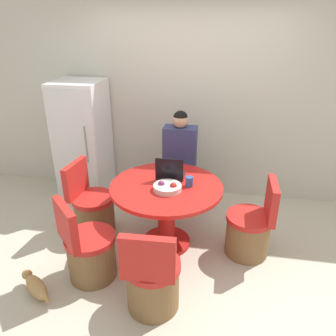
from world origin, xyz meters
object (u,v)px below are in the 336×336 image
chair_near_left_corner (89,252)px  chair_near_camera (152,281)px  person_seated (180,157)px  laptop (170,173)px  chair_left_side (93,210)px  cat (36,286)px  refrigerator (83,141)px  dining_table (166,203)px  chair_right_side (250,230)px  fruit_bowl (167,187)px

chair_near_left_corner → chair_near_camera: 0.72m
person_seated → laptop: size_ratio=4.47×
chair_left_side → chair_near_left_corner: bearing=-154.6°
chair_near_camera → cat: 1.09m
cat → person_seated: bearing=-86.7°
laptop → refrigerator: bearing=-30.7°
dining_table → person_seated: bearing=87.5°
cat → refrigerator: bearing=-47.1°
chair_near_camera → cat: bearing=0.1°
refrigerator → cat: 2.03m
refrigerator → chair_near_camera: (1.34, -1.84, -0.51)m
chair_right_side → person_seated: 1.25m
dining_table → laptop: 0.32m
dining_table → chair_near_camera: 0.92m
chair_near_left_corner → person_seated: person_seated is taller
fruit_bowl → cat: 1.51m
cat → laptop: bearing=-98.6°
chair_left_side → chair_right_side: size_ratio=1.00×
refrigerator → dining_table: refrigerator is taller
chair_right_side → cat: (-1.92, -0.93, -0.19)m
person_seated → chair_near_left_corner: bearing=65.0°
dining_table → cat: 1.46m
fruit_bowl → refrigerator: bearing=141.7°
chair_right_side → fruit_bowl: bearing=-83.4°
chair_left_side → chair_near_camera: (0.92, -0.98, 0.00)m
dining_table → fruit_bowl: fruit_bowl is taller
chair_right_side → laptop: 1.03m
person_seated → refrigerator: bearing=-6.2°
refrigerator → fruit_bowl: size_ratio=5.61×
chair_right_side → person_seated: (-0.85, 0.81, 0.43)m
dining_table → chair_left_side: 0.92m
dining_table → chair_near_camera: bearing=-87.6°
chair_near_left_corner → laptop: laptop is taller
laptop → fruit_bowl: size_ratio=1.04×
chair_near_left_corner → fruit_bowl: chair_near_left_corner is taller
chair_left_side → chair_near_left_corner: (0.25, -0.72, 0.00)m
chair_left_side → fruit_bowl: bearing=-95.9°
chair_right_side → cat: chair_right_side is taller
refrigerator → chair_right_side: refrigerator is taller
laptop → cat: size_ratio=0.76×
refrigerator → laptop: bearing=-30.7°
refrigerator → person_seated: size_ratio=1.21×
chair_left_side → person_seated: person_seated is taller
dining_table → chair_right_side: chair_right_side is taller
chair_left_side → fruit_bowl: size_ratio=3.01×
chair_right_side → laptop: bearing=-101.1°
chair_near_camera → laptop: size_ratio=2.90×
chair_near_left_corner → chair_left_side: bearing=-25.4°
cat → chair_right_side: bearing=-119.3°
chair_left_side → chair_right_side: 1.78m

